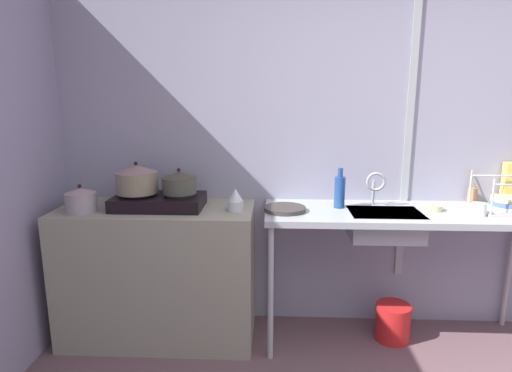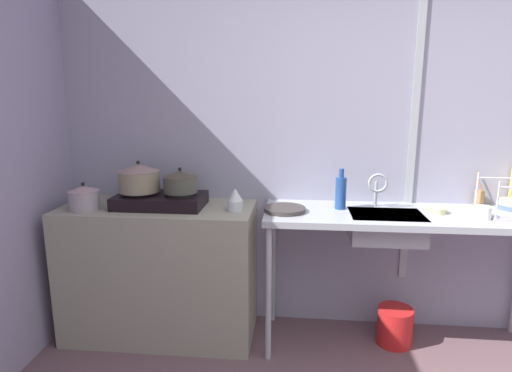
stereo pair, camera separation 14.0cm
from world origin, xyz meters
The scene contains 17 objects.
wall_back centered at (0.00, 1.90, 1.22)m, with size 5.59×0.10×2.44m, color #9291A7.
wall_metal_strip centered at (0.00, 1.84, 1.34)m, with size 0.05×0.01×1.95m, color #A0A7AD.
counter_concrete centered at (-1.67, 1.57, 0.46)m, with size 1.27×0.55×0.91m, color gray.
counter_sink centered at (-0.08, 1.57, 0.84)m, with size 1.76×0.55×0.91m.
stove centered at (-1.65, 1.57, 0.96)m, with size 0.58×0.34×0.10m.
pot_on_left_burner centered at (-1.79, 1.57, 1.10)m, with size 0.27×0.27×0.20m.
pot_on_right_burner centered at (-1.51, 1.57, 1.08)m, with size 0.22×0.22×0.16m.
pot_beside_stove centered at (-2.11, 1.45, 0.99)m, with size 0.19×0.19×0.18m.
percolator centered at (-1.15, 1.52, 0.98)m, with size 0.10×0.10×0.15m.
sink_basin centered at (-0.20, 1.54, 0.83)m, with size 0.45×0.31×0.17m, color #A0A7AD.
faucet centered at (-0.24, 1.68, 1.06)m, with size 0.13×0.07×0.23m.
frying_pan centered at (-0.83, 1.54, 0.92)m, with size 0.26×0.26×0.03m, color #37322F.
cup_by_rack centered at (0.34, 1.48, 0.95)m, with size 0.09×0.09×0.08m, color white.
small_bowl_on_drainboard centered at (0.10, 1.60, 0.93)m, with size 0.13×0.13×0.04m, color beige.
bottle_by_sink centered at (-0.48, 1.64, 1.02)m, with size 0.07×0.07×0.26m.
utensil_jar centered at (0.44, 1.80, 0.97)m, with size 0.06×0.06×0.23m.
bucket_on_floor centered at (-0.09, 1.59, 0.12)m, with size 0.23×0.23×0.25m, color red.
Camera 2 is at (-0.76, -1.01, 1.62)m, focal length 29.27 mm.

